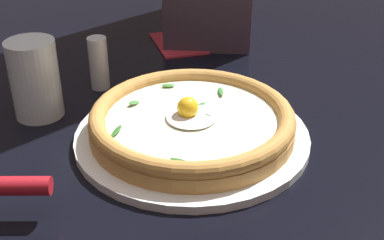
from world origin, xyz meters
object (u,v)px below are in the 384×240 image
pizza (192,120)px  drinking_glass (36,85)px  pepper_shaker (99,63)px  folded_napkin (178,42)px

pizza → drinking_glass: size_ratio=2.39×
pepper_shaker → drinking_glass: bearing=149.9°
drinking_glass → folded_napkin: 0.37m
drinking_glass → folded_napkin: size_ratio=0.86×
folded_napkin → pepper_shaker: bearing=157.2°
drinking_glass → pepper_shaker: bearing=-30.1°
pizza → drinking_glass: drinking_glass is taller
drinking_glass → folded_napkin: bearing=-25.3°
drinking_glass → pizza: bearing=-97.7°
folded_napkin → pepper_shaker: 0.24m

